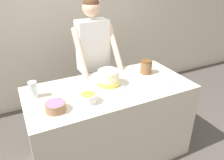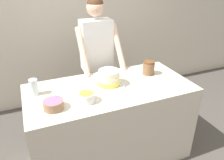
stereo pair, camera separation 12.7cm
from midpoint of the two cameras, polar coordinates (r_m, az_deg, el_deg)
name	(u,v)px [view 2 (the right image)]	position (r m, az deg, el deg)	size (l,w,h in m)	color
wall_back	(73,19)	(3.39, -9.18, 15.43)	(10.00, 0.05, 2.60)	beige
counter	(110,123)	(2.43, 1.10, -11.15)	(1.66, 0.80, 0.89)	beige
person_baker	(97,52)	(2.72, -2.61, 7.24)	(0.51, 0.46, 1.70)	#2D2D38
cake	(109,79)	(2.20, 0.84, 0.35)	(0.35, 0.35, 0.16)	silver
frosting_bowl_purple	(54,104)	(1.88, -13.16, -6.23)	(0.17, 0.17, 0.16)	#936B4C
frosting_bowl_orange	(87,97)	(1.93, -4.80, -4.47)	(0.15, 0.15, 0.14)	white
drinking_glass	(34,87)	(2.12, -18.12, -1.79)	(0.08, 0.08, 0.16)	silver
ceramic_plate	(165,82)	(2.35, 15.18, -0.60)	(0.24, 0.24, 0.01)	white
stoneware_jar	(149,68)	(2.48, 11.00, 3.10)	(0.13, 0.13, 0.15)	brown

